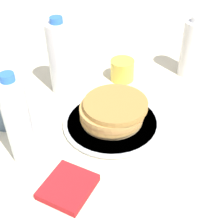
% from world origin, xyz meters
% --- Properties ---
extents(ground_plane, '(4.00, 4.00, 0.00)m').
position_xyz_m(ground_plane, '(0.00, 0.00, 0.00)').
color(ground_plane, beige).
extents(plate, '(0.29, 0.29, 0.01)m').
position_xyz_m(plate, '(0.02, 0.03, 0.01)').
color(plate, silver).
rests_on(plate, ground_plane).
extents(pancake_stack, '(0.20, 0.19, 0.07)m').
position_xyz_m(pancake_stack, '(0.02, 0.03, 0.05)').
color(pancake_stack, tan).
rests_on(pancake_stack, plate).
extents(juice_glass, '(0.08, 0.08, 0.07)m').
position_xyz_m(juice_glass, '(0.18, -0.17, 0.04)').
color(juice_glass, yellow).
rests_on(juice_glass, ground_plane).
extents(cream_jug, '(0.10, 0.10, 0.15)m').
position_xyz_m(cream_jug, '(0.25, 0.24, 0.06)').
color(cream_jug, '#4C6075').
rests_on(cream_jug, ground_plane).
extents(water_bottle_near, '(0.08, 0.08, 0.26)m').
position_xyz_m(water_bottle_near, '(0.27, 0.02, 0.12)').
color(water_bottle_near, white).
rests_on(water_bottle_near, ground_plane).
extents(water_bottle_mid, '(0.07, 0.07, 0.26)m').
position_xyz_m(water_bottle_mid, '(0.09, 0.28, 0.12)').
color(water_bottle_mid, silver).
rests_on(water_bottle_mid, ground_plane).
extents(water_bottle_far, '(0.08, 0.08, 0.22)m').
position_xyz_m(water_bottle_far, '(0.04, -0.37, 0.10)').
color(water_bottle_far, white).
rests_on(water_bottle_far, ground_plane).
extents(napkin, '(0.14, 0.15, 0.02)m').
position_xyz_m(napkin, '(-0.07, 0.27, 0.01)').
color(napkin, red).
rests_on(napkin, ground_plane).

